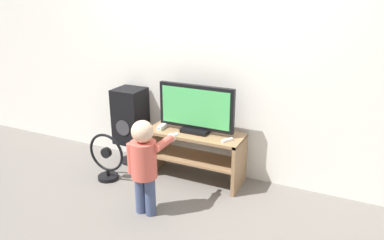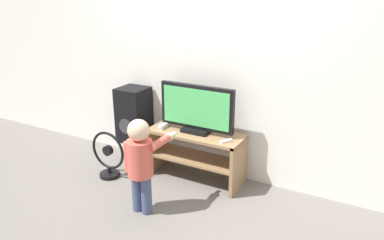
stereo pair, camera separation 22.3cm
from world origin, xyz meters
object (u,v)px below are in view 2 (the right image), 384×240
game_console (164,126)px  floor_fan (108,157)px  speaker_tower (134,116)px  remote_primary (226,141)px  child (141,159)px  television (197,109)px

game_console → floor_fan: (-0.48, -0.38, -0.32)m
speaker_tower → game_console: bearing=-12.9°
remote_primary → child: bearing=-125.9°
television → child: size_ratio=0.91×
floor_fan → remote_primary: bearing=15.2°
game_console → floor_fan: bearing=-141.8°
television → child: (-0.12, -0.80, -0.25)m
remote_primary → child: 0.87m
remote_primary → floor_fan: 1.31m
television → remote_primary: bearing=-14.8°
speaker_tower → remote_primary: bearing=-7.2°
remote_primary → speaker_tower: 1.25m
speaker_tower → floor_fan: size_ratio=1.70×
child → floor_fan: child is taller
television → speaker_tower: (-0.85, 0.05, -0.23)m
floor_fan → speaker_tower: bearing=91.2°
game_console → remote_primary: game_console is taller
television → floor_fan: bearing=-152.7°
remote_primary → floor_fan: remote_primary is taller
television → speaker_tower: television is taller
game_console → child: bearing=-72.2°
remote_primary → child: size_ratio=0.14×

